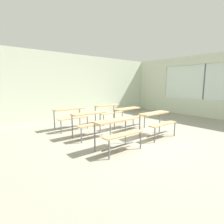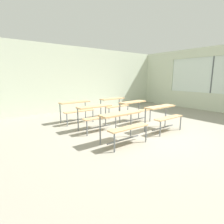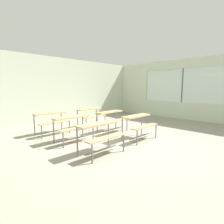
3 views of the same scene
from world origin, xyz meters
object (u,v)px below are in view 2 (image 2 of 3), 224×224
desk_bench_r0c0 (123,121)px  desk_bench_r2c1 (114,103)px  desk_bench_r1c0 (97,112)px  desk_bench_r2c0 (76,107)px  desk_bench_r1c1 (135,107)px  desk_bench_r0c1 (163,112)px

desk_bench_r0c0 → desk_bench_r2c1: same height
desk_bench_r2c1 → desk_bench_r0c0: bearing=-125.4°
desk_bench_r0c0 → desk_bench_r1c0: size_ratio=0.99×
desk_bench_r1c0 → desk_bench_r2c0: size_ratio=1.00×
desk_bench_r1c0 → desk_bench_r1c1: same height
desk_bench_r0c0 → desk_bench_r0c1: same height
desk_bench_r0c0 → desk_bench_r0c1: size_ratio=1.00×
desk_bench_r0c0 → desk_bench_r2c1: bearing=56.1°
desk_bench_r2c0 → desk_bench_r2c1: size_ratio=0.99×
desk_bench_r0c0 → desk_bench_r1c1: (1.68, 1.30, 0.00)m
desk_bench_r2c1 → desk_bench_r1c0: bearing=-144.4°
desk_bench_r0c0 → desk_bench_r2c1: (1.70, 2.54, 0.00)m
desk_bench_r1c1 → desk_bench_r2c1: 1.23m
desk_bench_r1c0 → desk_bench_r2c1: (1.64, 1.24, 0.00)m
desk_bench_r0c1 → desk_bench_r1c0: bearing=141.0°
desk_bench_r1c1 → desk_bench_r1c0: bearing=177.6°
desk_bench_r0c0 → desk_bench_r1c1: bearing=37.7°
desk_bench_r0c0 → desk_bench_r1c0: 1.30m
desk_bench_r1c0 → desk_bench_r0c0: bearing=-92.1°
desk_bench_r0c1 → desk_bench_r1c1: 1.25m
desk_bench_r0c1 → desk_bench_r1c1: same height
desk_bench_r1c1 → desk_bench_r2c0: size_ratio=1.02×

